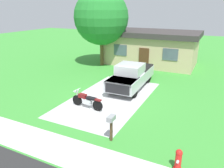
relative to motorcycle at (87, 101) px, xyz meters
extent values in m
plane|color=green|center=(0.56, 1.96, -0.47)|extent=(80.00, 80.00, 0.00)
cube|color=#B8B8B8|center=(0.56, 1.96, -0.47)|extent=(4.62, 8.63, 0.01)
cube|color=beige|center=(0.56, -4.04, -0.47)|extent=(36.00, 1.80, 0.01)
cylinder|color=black|center=(-0.76, 0.07, -0.14)|extent=(0.67, 0.18, 0.66)
cylinder|color=black|center=(0.79, -0.07, -0.14)|extent=(0.67, 0.18, 0.66)
cube|color=silver|center=(0.04, 0.00, -0.05)|extent=(0.58, 0.31, 0.32)
cube|color=maroon|center=(-0.31, 0.03, 0.25)|extent=(0.54, 0.31, 0.24)
cube|color=black|center=(0.34, -0.03, 0.23)|extent=(0.62, 0.33, 0.12)
cube|color=maroon|center=(0.79, -0.07, 0.23)|extent=(0.50, 0.24, 0.08)
cylinder|color=silver|center=(-0.76, 0.07, 0.23)|extent=(0.33, 0.09, 0.77)
cylinder|color=silver|center=(-0.76, 0.07, 0.55)|extent=(0.10, 0.70, 0.04)
sphere|color=silver|center=(-0.87, 0.08, 0.41)|extent=(0.16, 0.16, 0.16)
cylinder|color=black|center=(1.98, 2.84, -0.05)|extent=(0.32, 0.85, 0.84)
cylinder|color=black|center=(0.34, 2.79, -0.05)|extent=(0.32, 0.85, 0.84)
cylinder|color=black|center=(1.88, 6.34, -0.05)|extent=(0.32, 0.85, 0.84)
cylinder|color=black|center=(0.24, 6.29, -0.05)|extent=(0.32, 0.85, 0.84)
cube|color=#B7BABF|center=(1.11, 4.61, 0.33)|extent=(2.16, 5.66, 0.80)
cube|color=#B7BABF|center=(1.16, 2.77, 0.63)|extent=(1.95, 1.95, 0.20)
cube|color=#B7BABF|center=(1.12, 4.21, 1.08)|extent=(1.85, 1.95, 0.70)
cube|color=#3F4C56|center=(1.14, 3.41, 0.98)|extent=(1.70, 0.21, 0.60)
cube|color=black|center=(1.06, 6.16, 0.58)|extent=(1.97, 2.45, 0.50)
cube|color=black|center=(1.19, 1.84, 0.33)|extent=(1.70, 0.15, 0.64)
cylinder|color=red|center=(5.98, -3.09, -0.12)|extent=(0.24, 0.24, 0.70)
sphere|color=red|center=(5.98, -3.09, 0.27)|extent=(0.26, 0.26, 0.26)
cylinder|color=silver|center=(5.98, -2.95, -0.02)|extent=(0.10, 0.12, 0.10)
cylinder|color=silver|center=(5.98, -3.23, -0.02)|extent=(0.10, 0.12, 0.10)
cylinder|color=red|center=(5.98, -3.09, -0.44)|extent=(0.32, 0.32, 0.06)
cube|color=#4C3823|center=(2.88, -2.48, 0.08)|extent=(0.10, 0.10, 1.10)
cube|color=gray|center=(2.88, -2.48, 0.68)|extent=(0.26, 0.48, 0.22)
cylinder|color=brown|center=(-4.21, 9.65, 1.01)|extent=(0.36, 0.36, 2.96)
sphere|color=#247B2D|center=(-4.21, 9.65, 4.40)|extent=(5.46, 5.46, 5.46)
cube|color=tan|center=(0.28, 12.51, 1.03)|extent=(9.00, 5.00, 3.00)
cube|color=#383333|center=(0.28, 12.51, 2.78)|extent=(9.60, 5.60, 0.50)
cube|color=#4C2D19|center=(0.28, 9.98, 0.58)|extent=(1.00, 0.08, 2.10)
cube|color=#4C5966|center=(-2.24, 9.98, 1.23)|extent=(1.40, 0.06, 1.10)
cube|color=#4C5966|center=(2.80, 9.98, 1.23)|extent=(1.40, 0.06, 1.10)
camera|label=1|loc=(6.73, -10.28, 5.35)|focal=35.16mm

